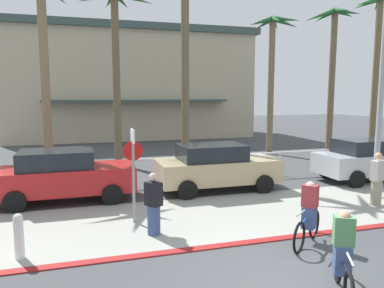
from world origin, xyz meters
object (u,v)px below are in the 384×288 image
at_px(cyclist_black_0, 343,256).
at_px(cyclist_blue_1, 309,214).
at_px(palm_tree_7, 377,45).
at_px(palm_tree_3, 115,38).
at_px(bollard_0, 19,236).
at_px(car_tan_2, 216,167).
at_px(stop_sign_bike_lane, 133,162).
at_px(pedestrian_1, 377,181).
at_px(pedestrian_0, 154,207).
at_px(palm_tree_2, 41,33).
at_px(car_red_1, 64,175).
at_px(palm_tree_6, 333,49).
at_px(palm_tree_5, 272,53).
at_px(car_silver_3, 369,159).
at_px(palm_tree_4, 186,14).

bearing_deg(cyclist_black_0, cyclist_blue_1, 70.64).
bearing_deg(cyclist_blue_1, palm_tree_7, 42.76).
bearing_deg(palm_tree_3, bollard_0, -106.88).
relative_size(palm_tree_7, car_tan_2, 2.02).
bearing_deg(car_tan_2, cyclist_blue_1, -86.19).
distance_m(stop_sign_bike_lane, pedestrian_1, 7.57).
bearing_deg(pedestrian_1, pedestrian_0, -176.62).
height_order(palm_tree_2, palm_tree_7, palm_tree_7).
bearing_deg(palm_tree_2, cyclist_blue_1, -55.73).
bearing_deg(car_red_1, palm_tree_3, 68.26).
bearing_deg(palm_tree_6, cyclist_black_0, -125.93).
height_order(palm_tree_5, cyclist_blue_1, palm_tree_5).
xyz_separation_m(palm_tree_5, palm_tree_6, (3.24, -1.06, 0.26)).
xyz_separation_m(palm_tree_6, palm_tree_7, (2.32, -0.79, 0.16)).
bearing_deg(palm_tree_7, palm_tree_6, 161.13).
relative_size(car_silver_3, pedestrian_1, 2.61).
distance_m(palm_tree_5, pedestrian_0, 14.81).
height_order(bollard_0, palm_tree_6, palm_tree_6).
bearing_deg(palm_tree_3, palm_tree_2, -149.40).
bearing_deg(stop_sign_bike_lane, car_silver_3, 13.27).
bearing_deg(cyclist_black_0, car_tan_2, 86.91).
height_order(palm_tree_5, pedestrian_1, palm_tree_5).
height_order(palm_tree_5, car_silver_3, palm_tree_5).
bearing_deg(car_silver_3, pedestrian_0, -160.63).
distance_m(palm_tree_2, pedestrian_1, 13.57).
bearing_deg(car_tan_2, car_silver_3, -2.84).
height_order(palm_tree_4, car_red_1, palm_tree_4).
distance_m(palm_tree_2, pedestrian_0, 9.85).
xyz_separation_m(palm_tree_4, car_red_1, (-5.25, -3.89, -6.14)).
xyz_separation_m(palm_tree_7, cyclist_black_0, (-11.91, -12.44, -5.50)).
bearing_deg(stop_sign_bike_lane, car_red_1, 124.33).
xyz_separation_m(palm_tree_6, pedestrian_1, (-5.06, -9.15, -5.26)).
distance_m(cyclist_blue_1, pedestrian_0, 3.71).
bearing_deg(pedestrian_0, car_tan_2, 50.48).
distance_m(palm_tree_3, palm_tree_7, 14.47).
relative_size(stop_sign_bike_lane, cyclist_blue_1, 1.71).
relative_size(palm_tree_4, cyclist_black_0, 6.06).
bearing_deg(palm_tree_3, stop_sign_bike_lane, -92.91).
xyz_separation_m(palm_tree_2, palm_tree_4, (6.02, -0.12, 1.08)).
xyz_separation_m(bollard_0, cyclist_black_0, (5.61, -3.13, 0.18)).
relative_size(palm_tree_2, palm_tree_3, 0.97).
xyz_separation_m(cyclist_black_0, cyclist_blue_1, (0.74, 2.11, 0.00)).
height_order(palm_tree_2, pedestrian_1, palm_tree_2).
relative_size(bollard_0, car_red_1, 0.23).
xyz_separation_m(palm_tree_2, cyclist_black_0, (5.63, -11.46, -5.24)).
bearing_deg(stop_sign_bike_lane, car_tan_2, 38.17).
xyz_separation_m(stop_sign_bike_lane, car_tan_2, (3.36, 2.64, -0.81)).
height_order(palm_tree_2, palm_tree_6, palm_tree_6).
relative_size(car_silver_3, cyclist_black_0, 2.71).
relative_size(stop_sign_bike_lane, palm_tree_4, 0.26).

